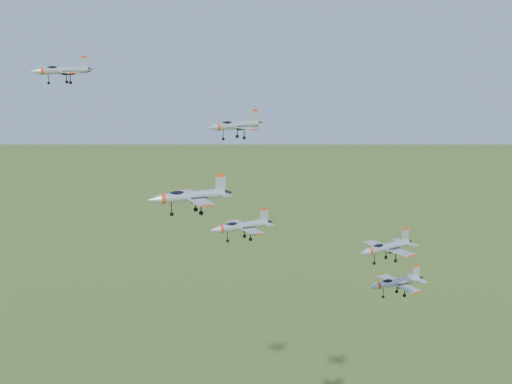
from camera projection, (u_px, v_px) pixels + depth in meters
name	position (u px, v px, depth m)	size (l,w,h in m)	color
jet_lead	(62.00, 70.00, 128.72)	(11.69, 9.87, 3.15)	#A2A7AE
jet_left_high	(235.00, 125.00, 129.76)	(12.18, 10.37, 3.32)	#A2A7AE
jet_right_high	(190.00, 196.00, 106.86)	(13.60, 11.27, 3.63)	#A2A7AE
jet_left_low	(241.00, 226.00, 136.38)	(13.81, 11.56, 3.70)	#A2A7AE
jet_right_low	(386.00, 247.00, 120.14)	(12.35, 10.50, 3.36)	#A2A7AE
jet_trail	(396.00, 282.00, 140.73)	(13.68, 11.38, 3.65)	#A2A7AE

